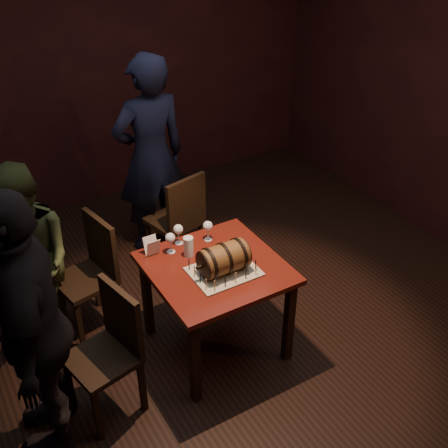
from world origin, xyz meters
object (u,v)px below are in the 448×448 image
object	(u,v)px
wine_glass_left	(170,239)
person_left_front	(33,327)
person_back	(151,157)
wine_glass_mid	(178,230)
chair_left_rear	(92,268)
chair_left_front	(111,345)
person_left_rear	(29,261)
wine_glass_right	(208,227)
barrel_cake	(224,259)
pint_of_ale	(189,247)
pub_table	(216,278)
chair_back	(180,217)

from	to	relation	value
wine_glass_left	person_left_front	bearing A→B (deg)	-157.78
person_back	wine_glass_mid	bearing A→B (deg)	74.84
wine_glass_mid	chair_left_rear	bearing A→B (deg)	149.58
chair_left_front	person_left_rear	xyz separation A→B (m)	(-0.25, 0.87, 0.21)
wine_glass_right	wine_glass_mid	bearing A→B (deg)	161.43
wine_glass_mid	person_left_front	xyz separation A→B (m)	(-1.17, -0.51, 0.03)
barrel_cake	person_back	size ratio (longest dim) A/B	0.20
wine_glass_mid	person_back	bearing A→B (deg)	75.59
person_left_rear	person_left_front	size ratio (longest dim) A/B	0.82
pint_of_ale	chair_left_front	size ratio (longest dim) A/B	0.16
pub_table	person_left_rear	distance (m)	1.33
barrel_cake	wine_glass_left	bearing A→B (deg)	117.45
person_left_front	person_back	bearing A→B (deg)	154.38
wine_glass_right	chair_left_front	world-z (taller)	chair_left_front
wine_glass_mid	person_left_rear	xyz separation A→B (m)	(-1.00, 0.37, -0.14)
chair_back	person_left_rear	xyz separation A→B (m)	(-1.32, -0.28, 0.21)
barrel_cake	person_left_front	xyz separation A→B (m)	(-1.28, -0.04, 0.03)
person_back	person_left_front	xyz separation A→B (m)	(-1.45, -1.59, -0.03)
barrel_cake	pint_of_ale	xyz separation A→B (m)	(-0.11, 0.30, -0.04)
chair_back	chair_left_front	world-z (taller)	same
wine_glass_left	person_left_rear	bearing A→B (deg)	153.94
pub_table	pint_of_ale	distance (m)	0.29
wine_glass_right	chair_left_front	distance (m)	1.10
barrel_cake	wine_glass_right	xyz separation A→B (m)	(0.10, 0.40, 0.00)
wine_glass_right	person_back	xyz separation A→B (m)	(0.07, 1.15, 0.06)
wine_glass_left	chair_back	distance (m)	0.91
wine_glass_mid	chair_back	size ratio (longest dim) A/B	0.17
pint_of_ale	chair_back	size ratio (longest dim) A/B	0.16
chair_left_rear	person_left_front	xyz separation A→B (m)	(-0.60, -0.85, 0.37)
wine_glass_right	chair_left_rear	distance (m)	0.94
wine_glass_right	pint_of_ale	bearing A→B (deg)	-155.07
chair_left_front	person_back	bearing A→B (deg)	57.03
wine_glass_left	chair_back	size ratio (longest dim) A/B	0.17
pint_of_ale	chair_back	distance (m)	0.94
barrel_cake	person_left_rear	world-z (taller)	person_left_rear
pub_table	person_left_front	xyz separation A→B (m)	(-1.27, -0.14, 0.26)
chair_left_rear	pint_of_ale	bearing A→B (deg)	-41.67
chair_left_rear	chair_back	bearing A→B (deg)	19.41
wine_glass_left	chair_left_rear	world-z (taller)	chair_left_rear
wine_glass_mid	chair_left_rear	world-z (taller)	chair_left_rear
chair_back	person_left_rear	distance (m)	1.37
chair_left_front	person_back	distance (m)	1.92
barrel_cake	pint_of_ale	world-z (taller)	barrel_cake
person_left_front	chair_left_rear	bearing A→B (deg)	161.39
person_left_front	pub_table	bearing A→B (deg)	112.91
pub_table	wine_glass_right	size ratio (longest dim) A/B	5.59
barrel_cake	chair_left_rear	size ratio (longest dim) A/B	0.41
pub_table	wine_glass_mid	xyz separation A→B (m)	(-0.10, 0.37, 0.23)
chair_back	person_left_front	xyz separation A→B (m)	(-1.50, -1.16, 0.37)
pint_of_ale	chair_left_front	world-z (taller)	chair_left_front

